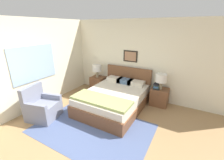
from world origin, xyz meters
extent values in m
plane|color=#99754C|center=(0.00, 0.00, 0.00)|extent=(16.00, 16.00, 0.00)
cube|color=beige|center=(0.00, 3.02, 1.30)|extent=(6.93, 0.06, 2.60)
cube|color=black|center=(-0.16, 2.97, 1.41)|extent=(0.50, 0.02, 0.38)
cube|color=#9E7051|center=(-0.16, 2.96, 1.41)|extent=(0.41, 0.00, 0.30)
cube|color=beige|center=(-2.29, 1.49, 1.30)|extent=(0.06, 5.39, 2.60)
cube|color=#9EBCDB|center=(-2.25, 0.85, 1.36)|extent=(0.02, 1.36, 1.01)
cube|color=#47567F|center=(-0.16, 0.72, 0.00)|extent=(2.77, 1.86, 0.01)
cube|color=brown|center=(-0.19, 1.85, 0.14)|extent=(1.63, 2.16, 0.28)
cube|color=brown|center=(-0.19, 0.80, 0.32)|extent=(1.63, 0.06, 0.08)
cube|color=beige|center=(-0.19, 1.85, 0.41)|extent=(1.57, 2.07, 0.27)
cube|color=brown|center=(-0.19, 2.90, 0.80)|extent=(1.63, 0.06, 0.50)
cube|color=#8E9E5B|center=(-0.19, 1.17, 0.58)|extent=(1.60, 0.60, 0.06)
cube|color=beige|center=(-0.58, 2.67, 0.62)|extent=(0.52, 0.32, 0.14)
cube|color=beige|center=(0.21, 2.67, 0.62)|extent=(0.52, 0.32, 0.14)
cube|color=slate|center=(-0.19, 2.67, 0.62)|extent=(0.52, 0.32, 0.14)
cube|color=gray|center=(-1.59, 0.47, 0.21)|extent=(0.87, 0.87, 0.43)
cube|color=gray|center=(-1.87, 0.40, 0.67)|extent=(0.29, 0.72, 0.48)
cube|color=gray|center=(-1.66, 0.77, 0.50)|extent=(0.72, 0.27, 0.14)
cube|color=gray|center=(-1.51, 0.17, 0.50)|extent=(0.72, 0.27, 0.14)
cube|color=brown|center=(-1.35, 2.72, 0.28)|extent=(0.52, 0.43, 0.56)
sphere|color=#332D28|center=(-1.35, 2.49, 0.43)|extent=(0.02, 0.02, 0.02)
cube|color=brown|center=(0.97, 2.72, 0.28)|extent=(0.52, 0.43, 0.56)
sphere|color=#332D28|center=(0.97, 2.49, 0.43)|extent=(0.02, 0.02, 0.02)
cylinder|color=gray|center=(-1.36, 2.70, 0.64)|extent=(0.10, 0.10, 0.17)
cylinder|color=gray|center=(-1.36, 2.70, 0.76)|extent=(0.02, 0.02, 0.06)
cylinder|color=silver|center=(-1.36, 2.70, 0.91)|extent=(0.33, 0.33, 0.25)
cylinder|color=gray|center=(0.97, 2.70, 0.64)|extent=(0.10, 0.10, 0.17)
cylinder|color=gray|center=(0.97, 2.70, 0.76)|extent=(0.02, 0.02, 0.06)
cylinder|color=silver|center=(0.97, 2.70, 0.91)|extent=(0.33, 0.33, 0.25)
cube|color=#232328|center=(0.86, 2.68, 0.57)|extent=(0.25, 0.29, 0.03)
cube|color=#4C7551|center=(0.86, 2.68, 0.60)|extent=(0.18, 0.24, 0.03)
cube|color=#335693|center=(0.86, 2.68, 0.63)|extent=(0.17, 0.28, 0.04)
cube|color=#4C7551|center=(0.86, 2.68, 0.67)|extent=(0.19, 0.23, 0.03)
cube|color=#232328|center=(0.86, 2.68, 0.70)|extent=(0.17, 0.28, 0.04)
camera|label=1|loc=(1.76, -1.71, 2.36)|focal=24.00mm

